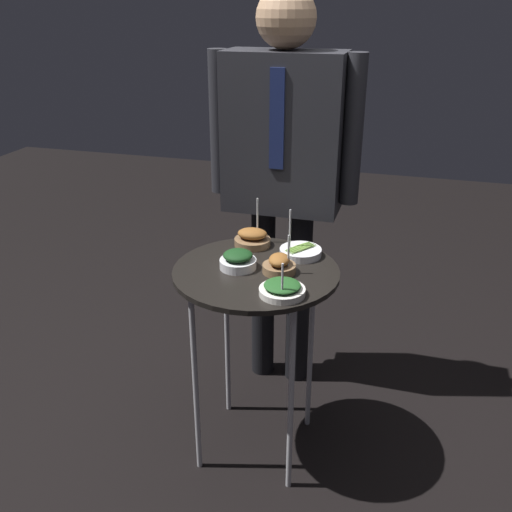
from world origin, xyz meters
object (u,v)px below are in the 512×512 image
Objects in this scene: serving_cart at (256,288)px; waiter_figure at (283,153)px; bowl_roast_mid_right at (252,238)px; bowl_spinach_back_right at (238,260)px; bowl_asparagus_near_rim at (300,252)px; bowl_spinach_center at (282,289)px; bowl_roast_mid_left at (279,265)px.

waiter_figure is (-0.03, 0.49, 0.36)m from serving_cart.
bowl_roast_mid_right is at bearing -98.38° from waiter_figure.
waiter_figure is (0.03, 0.49, 0.26)m from bowl_spinach_back_right.
serving_cart is 6.08× the size of bowl_spinach_back_right.
bowl_spinach_back_right is 0.74× the size of bowl_asparagus_near_rim.
bowl_spinach_center reaches higher than serving_cart.
bowl_spinach_back_right is at bearing 142.57° from bowl_spinach_center.
bowl_roast_mid_right is (-0.15, 0.20, 0.00)m from bowl_roast_mid_left.
bowl_spinach_back_right is (-0.14, -0.00, 0.00)m from bowl_roast_mid_left.
bowl_spinach_back_right is 0.20m from bowl_roast_mid_right.
waiter_figure reaches higher than bowl_roast_mid_right.
serving_cart is 0.23m from bowl_roast_mid_right.
bowl_spinach_back_right is 0.08× the size of waiter_figure.
waiter_figure reaches higher than bowl_asparagus_near_rim.
bowl_roast_mid_left is 0.81× the size of bowl_asparagus_near_rim.
serving_cart is at bearing 177.58° from bowl_roast_mid_left.
waiter_figure is at bearing 81.62° from bowl_roast_mid_right.
waiter_figure is at bearing 103.74° from bowl_spinach_center.
serving_cart is 0.46× the size of waiter_figure.
bowl_roast_mid_right is at bearing 92.30° from bowl_spinach_back_right.
waiter_figure is (0.04, 0.29, 0.26)m from bowl_roast_mid_right.
bowl_spinach_back_right is 0.73× the size of bowl_roast_mid_right.
bowl_roast_mid_left is 0.57m from waiter_figure.
bowl_spinach_center is (0.13, -0.15, 0.09)m from serving_cart.
bowl_roast_mid_right is (-0.20, 0.35, 0.01)m from bowl_spinach_center.
bowl_asparagus_near_rim is 0.98× the size of bowl_roast_mid_right.
bowl_roast_mid_left is at bearing -77.50° from waiter_figure.
bowl_roast_mid_right reaches higher than serving_cart.
bowl_roast_mid_right is 0.10× the size of waiter_figure.
bowl_spinach_back_right is at bearing -138.82° from bowl_asparagus_near_rim.
bowl_spinach_center is 0.84× the size of bowl_roast_mid_right.
serving_cart is at bearing -86.77° from waiter_figure.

